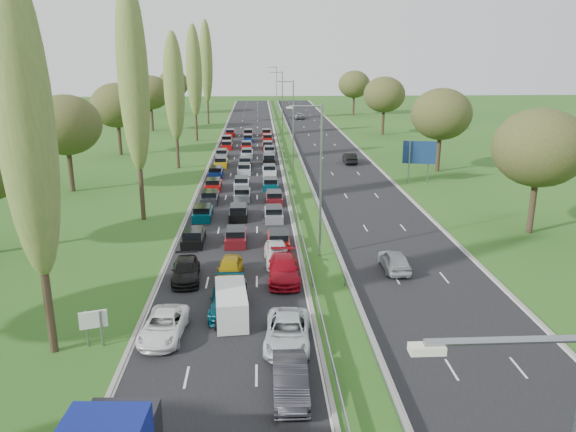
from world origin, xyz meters
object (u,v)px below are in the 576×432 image
object	(u,v)px
near_car_2	(164,326)
near_car_3	(186,270)
info_sign	(94,323)
direction_sign	(419,154)
white_van_rear	(231,303)

from	to	relation	value
near_car_2	near_car_3	size ratio (longest dim) A/B	1.02
info_sign	direction_sign	bearing A→B (deg)	53.39
near_car_3	direction_sign	size ratio (longest dim) A/B	0.92
near_car_2	direction_sign	size ratio (longest dim) A/B	0.94
near_car_2	info_sign	bearing A→B (deg)	-163.27
near_car_2	near_car_3	xyz separation A→B (m)	(0.23, 8.35, 0.01)
info_sign	direction_sign	world-z (taller)	direction_sign
info_sign	direction_sign	distance (m)	48.35
near_car_3	info_sign	bearing A→B (deg)	-117.60
info_sign	direction_sign	xyz separation A→B (m)	(28.80, 38.77, 2.20)
near_car_3	info_sign	xyz separation A→B (m)	(-3.87, -9.17, 0.65)
white_van_rear	near_car_3	bearing A→B (deg)	115.13
near_car_2	white_van_rear	xyz separation A→B (m)	(3.74, 2.31, 0.26)
near_car_2	direction_sign	bearing A→B (deg)	60.54
white_van_rear	near_car_2	bearing A→B (deg)	-153.25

